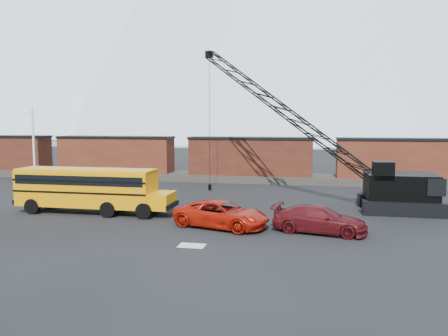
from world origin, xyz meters
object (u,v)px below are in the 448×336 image
Objects in this scene: school_bus at (91,188)px; crawler_crane at (284,111)px; red_pickup at (222,214)px; maroon_suv at (319,219)px.

crawler_crane is (13.18, 8.30, 5.63)m from school_bus.
red_pickup is at bearing -13.03° from school_bus.
school_bus is 10.38m from red_pickup.
maroon_suv is 0.29× the size of crawler_crane.
crawler_crane reaches higher than red_pickup.
red_pickup is at bearing 99.04° from maroon_suv.
school_bus reaches higher than red_pickup.
school_bus reaches higher than maroon_suv.
red_pickup reaches higher than maroon_suv.
maroon_suv is at bearing -75.39° from crawler_crane.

